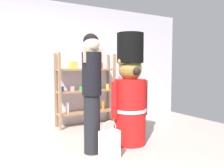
{
  "coord_description": "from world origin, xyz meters",
  "views": [
    {
      "loc": [
        -1.47,
        -2.6,
        1.27
      ],
      "look_at": [
        0.29,
        0.45,
        1.0
      ],
      "focal_mm": 36.96,
      "sensor_mm": 36.0,
      "label": 1
    }
  ],
  "objects_px": {
    "merchandise_shelf": "(86,89)",
    "teddy_bear_guard": "(130,94)",
    "shopping_bag": "(110,144)",
    "person_shopper": "(92,88)"
  },
  "relations": [
    {
      "from": "shopping_bag",
      "to": "teddy_bear_guard",
      "type": "bearing_deg",
      "value": 32.27
    },
    {
      "from": "merchandise_shelf",
      "to": "shopping_bag",
      "type": "relative_size",
      "value": 2.9
    },
    {
      "from": "merchandise_shelf",
      "to": "teddy_bear_guard",
      "type": "xyz_separation_m",
      "value": [
        0.11,
        -1.5,
        0.03
      ]
    },
    {
      "from": "person_shopper",
      "to": "shopping_bag",
      "type": "relative_size",
      "value": 3.27
    },
    {
      "from": "person_shopper",
      "to": "shopping_bag",
      "type": "bearing_deg",
      "value": -70.12
    },
    {
      "from": "person_shopper",
      "to": "merchandise_shelf",
      "type": "bearing_deg",
      "value": 69.13
    },
    {
      "from": "merchandise_shelf",
      "to": "teddy_bear_guard",
      "type": "bearing_deg",
      "value": -85.65
    },
    {
      "from": "merchandise_shelf",
      "to": "person_shopper",
      "type": "bearing_deg",
      "value": -110.87
    },
    {
      "from": "teddy_bear_guard",
      "to": "shopping_bag",
      "type": "bearing_deg",
      "value": -147.73
    },
    {
      "from": "merchandise_shelf",
      "to": "person_shopper",
      "type": "relative_size",
      "value": 0.89
    }
  ]
}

